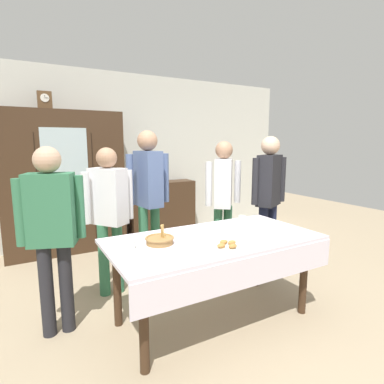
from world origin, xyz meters
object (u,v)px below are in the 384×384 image
object	(u,v)px
wall_cabinet	(65,183)
tea_cup_back_edge	(131,246)
person_beside_shelf	(52,224)
dining_table	(216,250)
tea_cup_front_edge	(271,223)
pastry_plate	(227,246)
tea_cup_near_right	(260,237)
person_near_right_end	(148,189)
person_behind_table_right	(109,208)
tea_cup_far_left	(246,225)
person_by_cabinet	(269,190)
mantel_clock	(45,100)
spoon_mid_right	(195,231)
person_behind_table_left	(223,192)
book_stack	(161,180)
bookshelf_low	(162,209)
spoon_back_edge	(162,253)
tea_cup_far_right	(242,219)
bread_basket	(160,240)

from	to	relation	value
wall_cabinet	tea_cup_back_edge	xyz separation A→B (m)	(0.16, -2.49, -0.22)
person_beside_shelf	dining_table	bearing A→B (deg)	-21.80
tea_cup_front_edge	pastry_plate	bearing A→B (deg)	-157.54
tea_cup_near_right	person_near_right_end	world-z (taller)	person_near_right_end
person_beside_shelf	tea_cup_front_edge	bearing A→B (deg)	-12.08
person_near_right_end	person_behind_table_right	xyz separation A→B (m)	(-0.53, -0.22, -0.13)
tea_cup_far_left	person_by_cabinet	xyz separation A→B (m)	(0.77, 0.52, 0.22)
mantel_clock	spoon_mid_right	bearing A→B (deg)	-66.23
tea_cup_far_left	tea_cup_front_edge	bearing A→B (deg)	-11.94
pastry_plate	person_behind_table_right	bearing A→B (deg)	117.09
person_behind_table_left	book_stack	bearing A→B (deg)	94.29
tea_cup_far_left	person_beside_shelf	bearing A→B (deg)	167.90
dining_table	book_stack	world-z (taller)	book_stack
dining_table	pastry_plate	world-z (taller)	pastry_plate
tea_cup_front_edge	person_beside_shelf	world-z (taller)	person_beside_shelf
bookshelf_low	spoon_back_edge	xyz separation A→B (m)	(-1.20, -2.74, 0.31)
tea_cup_front_edge	tea_cup_near_right	bearing A→B (deg)	-144.71
tea_cup_front_edge	spoon_back_edge	bearing A→B (deg)	-172.12
dining_table	tea_cup_far_right	bearing A→B (deg)	32.12
tea_cup_far_left	tea_cup_far_right	bearing A→B (deg)	61.24
book_stack	bread_basket	size ratio (longest dim) A/B	0.95
mantel_clock	tea_cup_far_left	size ratio (longest dim) A/B	1.85
pastry_plate	spoon_back_edge	size ratio (longest dim) A/B	2.35
spoon_back_edge	person_behind_table_right	bearing A→B (deg)	96.26
tea_cup_near_right	tea_cup_far_right	distance (m)	0.63
wall_cabinet	tea_cup_far_right	xyz separation A→B (m)	(1.46, -2.24, -0.22)
mantel_clock	book_stack	distance (m)	2.09
wall_cabinet	person_near_right_end	xyz separation A→B (m)	(0.75, -1.39, 0.04)
dining_table	person_by_cabinet	xyz separation A→B (m)	(1.21, 0.66, 0.35)
mantel_clock	person_beside_shelf	xyz separation A→B (m)	(-0.18, -2.08, -1.21)
spoon_mid_right	person_behind_table_left	world-z (taller)	person_behind_table_left
dining_table	person_near_right_end	xyz separation A→B (m)	(-0.15, 1.20, 0.40)
tea_cup_back_edge	person_beside_shelf	bearing A→B (deg)	142.21
bread_basket	spoon_back_edge	world-z (taller)	bread_basket
person_behind_table_right	dining_table	bearing A→B (deg)	-55.13
mantel_clock	tea_cup_front_edge	xyz separation A→B (m)	(1.80, -2.51, -1.36)
bread_basket	person_behind_table_left	xyz separation A→B (m)	(1.25, 0.88, 0.17)
wall_cabinet	person_behind_table_left	size ratio (longest dim) A/B	1.26
tea_cup_far_left	person_by_cabinet	distance (m)	0.95
mantel_clock	tea_cup_back_edge	bearing A→B (deg)	-82.15
bread_basket	person_behind_table_right	distance (m)	0.90
pastry_plate	person_beside_shelf	bearing A→B (deg)	148.22
wall_cabinet	book_stack	world-z (taller)	wall_cabinet
spoon_back_edge	person_beside_shelf	distance (m)	0.94
tea_cup_far_left	tea_cup_far_right	world-z (taller)	same
spoon_back_edge	tea_cup_back_edge	bearing A→B (deg)	131.81
dining_table	tea_cup_far_left	bearing A→B (deg)	17.24
spoon_back_edge	spoon_mid_right	bearing A→B (deg)	35.86
tea_cup_near_right	person_near_right_end	xyz separation A→B (m)	(-0.46, 1.41, 0.26)
tea_cup_far_right	person_beside_shelf	size ratio (longest dim) A/B	0.08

